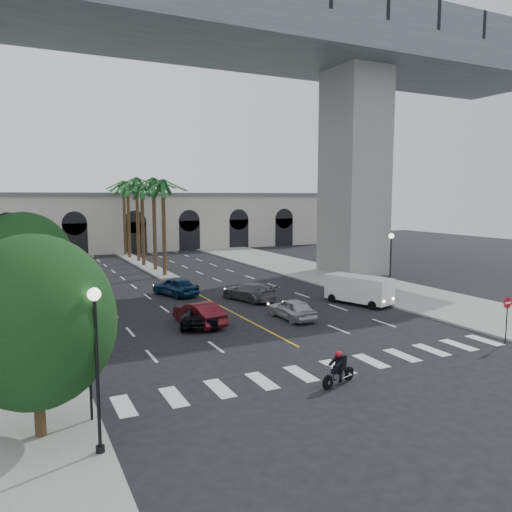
{
  "coord_description": "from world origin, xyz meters",
  "views": [
    {
      "loc": [
        -13.5,
        -20.29,
        8.08
      ],
      "look_at": [
        -0.61,
        6.0,
        4.53
      ],
      "focal_mm": 35.0,
      "sensor_mm": 36.0,
      "label": 1
    }
  ],
  "objects_px": {
    "cargo_van": "(359,289)",
    "car_b": "(199,314)",
    "car_d": "(249,291)",
    "motorcycle_rider": "(340,369)",
    "lamp_post_right": "(390,262)",
    "traffic_signal_far": "(76,328)",
    "traffic_signal_near": "(89,355)",
    "car_a": "(292,309)",
    "lamp_post_left_far": "(49,268)",
    "lamp_post_left_near": "(97,357)",
    "do_not_enter_sign": "(507,310)",
    "car_c": "(200,314)",
    "car_e": "(175,286)"
  },
  "relations": [
    {
      "from": "car_a",
      "to": "car_b",
      "type": "xyz_separation_m",
      "value": [
        -6.04,
        1.21,
        0.05
      ]
    },
    {
      "from": "lamp_post_right",
      "to": "car_b",
      "type": "xyz_separation_m",
      "value": [
        -14.66,
        0.7,
        -2.48
      ]
    },
    {
      "from": "lamp_post_right",
      "to": "do_not_enter_sign",
      "type": "relative_size",
      "value": 2.05
    },
    {
      "from": "traffic_signal_far",
      "to": "car_d",
      "type": "relative_size",
      "value": 0.74
    },
    {
      "from": "cargo_van",
      "to": "car_a",
      "type": "bearing_deg",
      "value": 174.68
    },
    {
      "from": "car_b",
      "to": "car_c",
      "type": "height_order",
      "value": "car_b"
    },
    {
      "from": "lamp_post_left_far",
      "to": "lamp_post_right",
      "type": "bearing_deg",
      "value": -19.33
    },
    {
      "from": "car_a",
      "to": "car_d",
      "type": "relative_size",
      "value": 0.82
    },
    {
      "from": "car_a",
      "to": "lamp_post_left_far",
      "type": "bearing_deg",
      "value": -32.4
    },
    {
      "from": "lamp_post_right",
      "to": "traffic_signal_far",
      "type": "height_order",
      "value": "lamp_post_right"
    },
    {
      "from": "lamp_post_right",
      "to": "car_d",
      "type": "distance_m",
      "value": 10.89
    },
    {
      "from": "traffic_signal_far",
      "to": "car_b",
      "type": "xyz_separation_m",
      "value": [
        8.04,
        7.2,
        -1.77
      ]
    },
    {
      "from": "lamp_post_left_far",
      "to": "car_d",
      "type": "relative_size",
      "value": 1.09
    },
    {
      "from": "traffic_signal_near",
      "to": "motorcycle_rider",
      "type": "relative_size",
      "value": 1.8
    },
    {
      "from": "lamp_post_left_near",
      "to": "lamp_post_right",
      "type": "bearing_deg",
      "value": 29.69
    },
    {
      "from": "traffic_signal_far",
      "to": "cargo_van",
      "type": "xyz_separation_m",
      "value": [
        20.81,
        7.67,
        -1.33
      ]
    },
    {
      "from": "lamp_post_left_far",
      "to": "traffic_signal_near",
      "type": "bearing_deg",
      "value": -89.69
    },
    {
      "from": "lamp_post_left_near",
      "to": "car_a",
      "type": "bearing_deg",
      "value": 41.37
    },
    {
      "from": "motorcycle_rider",
      "to": "car_b",
      "type": "relative_size",
      "value": 0.45
    },
    {
      "from": "car_a",
      "to": "lamp_post_right",
      "type": "bearing_deg",
      "value": -178.04
    },
    {
      "from": "car_a",
      "to": "lamp_post_left_near",
      "type": "bearing_deg",
      "value": 39.95
    },
    {
      "from": "car_b",
      "to": "car_d",
      "type": "distance_m",
      "value": 8.04
    },
    {
      "from": "do_not_enter_sign",
      "to": "car_c",
      "type": "bearing_deg",
      "value": 138.94
    },
    {
      "from": "traffic_signal_near",
      "to": "car_c",
      "type": "bearing_deg",
      "value": 54.29
    },
    {
      "from": "cargo_van",
      "to": "motorcycle_rider",
      "type": "bearing_deg",
      "value": -149.92
    },
    {
      "from": "car_b",
      "to": "car_d",
      "type": "xyz_separation_m",
      "value": [
        5.98,
        5.38,
        -0.03
      ]
    },
    {
      "from": "traffic_signal_far",
      "to": "cargo_van",
      "type": "height_order",
      "value": "traffic_signal_far"
    },
    {
      "from": "lamp_post_left_near",
      "to": "car_a",
      "type": "height_order",
      "value": "lamp_post_left_near"
    },
    {
      "from": "lamp_post_left_far",
      "to": "cargo_van",
      "type": "distance_m",
      "value": 22.09
    },
    {
      "from": "car_c",
      "to": "car_e",
      "type": "height_order",
      "value": "car_e"
    },
    {
      "from": "lamp_post_left_far",
      "to": "lamp_post_right",
      "type": "xyz_separation_m",
      "value": [
        22.8,
        -8.0,
        0.0
      ]
    },
    {
      "from": "cargo_van",
      "to": "do_not_enter_sign",
      "type": "bearing_deg",
      "value": -104.52
    },
    {
      "from": "car_e",
      "to": "cargo_van",
      "type": "distance_m",
      "value": 14.6
    },
    {
      "from": "traffic_signal_near",
      "to": "car_d",
      "type": "distance_m",
      "value": 21.78
    },
    {
      "from": "lamp_post_left_near",
      "to": "traffic_signal_near",
      "type": "height_order",
      "value": "lamp_post_left_near"
    },
    {
      "from": "car_d",
      "to": "motorcycle_rider",
      "type": "bearing_deg",
      "value": 61.7
    },
    {
      "from": "car_b",
      "to": "car_d",
      "type": "height_order",
      "value": "car_b"
    },
    {
      "from": "traffic_signal_far",
      "to": "car_d",
      "type": "distance_m",
      "value": 18.92
    },
    {
      "from": "lamp_post_left_near",
      "to": "car_d",
      "type": "xyz_separation_m",
      "value": [
        14.12,
        19.07,
        -2.51
      ]
    },
    {
      "from": "cargo_van",
      "to": "car_b",
      "type": "bearing_deg",
      "value": 162.77
    },
    {
      "from": "motorcycle_rider",
      "to": "cargo_van",
      "type": "height_order",
      "value": "cargo_van"
    },
    {
      "from": "lamp_post_left_far",
      "to": "motorcycle_rider",
      "type": "bearing_deg",
      "value": -62.17
    },
    {
      "from": "lamp_post_left_near",
      "to": "car_a",
      "type": "xyz_separation_m",
      "value": [
        14.18,
        12.49,
        -2.53
      ]
    },
    {
      "from": "cargo_van",
      "to": "do_not_enter_sign",
      "type": "xyz_separation_m",
      "value": [
        0.99,
        -11.62,
        0.72
      ]
    },
    {
      "from": "traffic_signal_near",
      "to": "car_d",
      "type": "xyz_separation_m",
      "value": [
        14.02,
        16.57,
        -1.8
      ]
    },
    {
      "from": "traffic_signal_near",
      "to": "car_a",
      "type": "bearing_deg",
      "value": 35.36
    },
    {
      "from": "traffic_signal_far",
      "to": "car_e",
      "type": "xyz_separation_m",
      "value": [
        9.44,
        16.82,
        -1.74
      ]
    },
    {
      "from": "car_d",
      "to": "traffic_signal_near",
      "type": "bearing_deg",
      "value": 34.13
    },
    {
      "from": "do_not_enter_sign",
      "to": "motorcycle_rider",
      "type": "bearing_deg",
      "value": -177.06
    },
    {
      "from": "lamp_post_left_near",
      "to": "car_b",
      "type": "distance_m",
      "value": 16.12
    }
  ]
}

